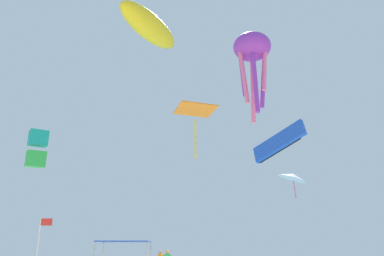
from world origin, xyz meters
TOP-DOWN VIEW (x-y plane):
  - canopy_tent at (-2.99, 5.66)m, footprint 3.15×2.77m
  - banner_flag at (-6.40, 0.65)m, footprint 0.61×0.06m
  - kite_octopus_purple at (5.93, 7.46)m, footprint 4.07×4.07m
  - kite_parafoil_blue at (10.60, 19.52)m, footprint 4.61×5.18m
  - kite_inflatable_yellow at (-2.74, 13.12)m, footprint 6.86×8.83m
  - kite_diamond_orange at (1.54, 9.46)m, footprint 3.57×3.57m
  - kite_delta_white at (13.46, 25.29)m, footprint 4.24×4.23m
  - kite_box_teal at (-10.06, 8.25)m, footprint 1.79×1.83m

SIDE VIEW (x-z plane):
  - banner_flag at x=-6.40m, z-range 0.36..3.56m
  - canopy_tent at x=-2.99m, z-range 0.99..3.20m
  - kite_box_teal at x=-10.06m, z-range 7.31..10.14m
  - kite_delta_white at x=13.46m, z-range 8.26..11.43m
  - kite_diamond_orange at x=1.54m, z-range 10.03..14.10m
  - kite_parafoil_blue at x=10.60m, z-range 10.41..14.40m
  - kite_octopus_purple at x=5.93m, z-range 12.98..19.90m
  - kite_inflatable_yellow at x=-2.74m, z-range 20.35..23.83m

